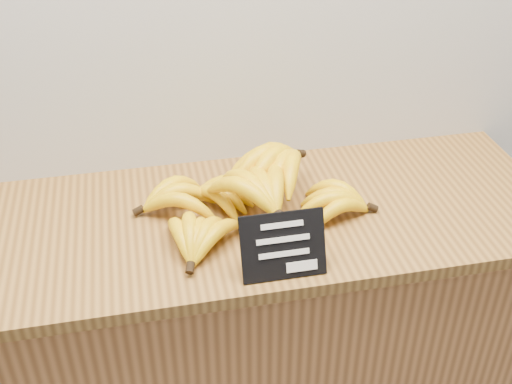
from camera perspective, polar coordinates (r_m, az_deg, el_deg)
The scene contains 4 objects.
counter at distance 1.80m, azimuth -0.33°, elevation -14.34°, with size 1.29×0.50×0.90m, color #AA6B36.
counter_top at distance 1.48m, azimuth -0.39°, elevation -2.31°, with size 1.43×0.54×0.03m, color olive.
chalkboard_sign at distance 1.28m, azimuth 2.43°, elevation -4.81°, with size 0.17×0.01×0.14m, color black.
banana_pile at distance 1.44m, azimuth -0.84°, elevation -0.10°, with size 0.55×0.34×0.13m.
Camera 1 is at (-0.13, 1.58, 1.79)m, focal length 45.00 mm.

